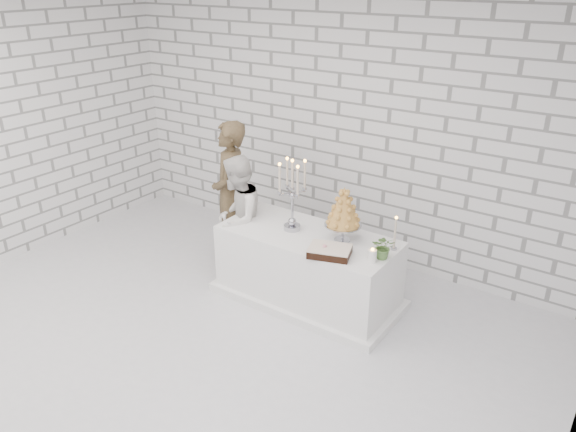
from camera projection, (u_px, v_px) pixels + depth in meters
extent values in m
cube|color=silver|center=(193.00, 349.00, 5.06)|extent=(6.00, 5.00, 0.01)
cube|color=white|center=(338.00, 128.00, 6.32)|extent=(6.00, 0.01, 3.00)
cube|color=white|center=(308.00, 267.00, 5.68)|extent=(1.80, 0.80, 0.75)
imported|color=#453520|center=(230.00, 194.00, 6.26)|extent=(0.67, 0.73, 1.68)
imported|color=white|center=(238.00, 219.00, 5.98)|extent=(0.73, 0.82, 1.40)
cube|color=black|center=(330.00, 251.00, 5.11)|extent=(0.45, 0.38, 0.08)
cylinder|color=white|center=(372.00, 256.00, 4.98)|extent=(0.10, 0.10, 0.12)
cylinder|color=beige|center=(395.00, 234.00, 5.16)|extent=(0.07, 0.07, 0.32)
imported|color=#3A5F30|center=(384.00, 247.00, 5.03)|extent=(0.26, 0.24, 0.23)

